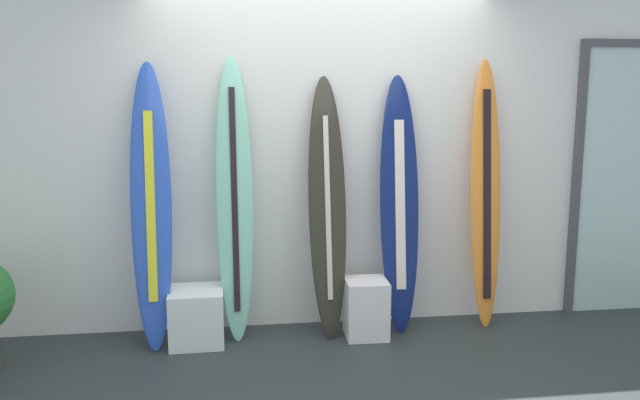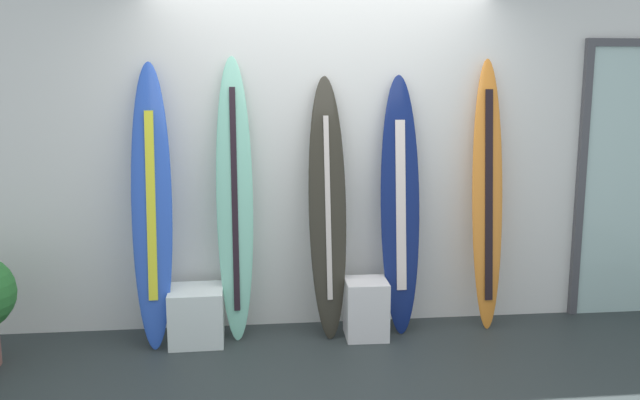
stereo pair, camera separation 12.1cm
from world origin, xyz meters
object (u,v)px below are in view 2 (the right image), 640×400
object	(u,v)px
display_block_left	(197,315)
surfboard_navy	(400,207)
surfboard_cobalt	(152,207)
surfboard_seafoam	(235,199)
display_block_center	(366,309)
surfboard_charcoal	(328,210)
surfboard_sunset	(487,195)

from	to	relation	value
display_block_left	surfboard_navy	bearing A→B (deg)	3.91
surfboard_cobalt	surfboard_seafoam	bearing A→B (deg)	6.89
surfboard_navy	display_block_left	xyz separation A→B (m)	(-1.50, -0.10, -0.74)
surfboard_navy	display_block_center	size ratio (longest dim) A/B	4.47
surfboard_seafoam	display_block_left	world-z (taller)	surfboard_seafoam
surfboard_navy	display_block_left	distance (m)	1.68
surfboard_seafoam	surfboard_charcoal	distance (m)	0.67
surfboard_charcoal	display_block_center	size ratio (longest dim) A/B	4.45
surfboard_navy	surfboard_charcoal	bearing A→B (deg)	-177.47
surfboard_cobalt	surfboard_charcoal	bearing A→B (deg)	1.84
display_block_center	surfboard_sunset	bearing A→B (deg)	8.86
surfboard_cobalt	surfboard_sunset	size ratio (longest dim) A/B	0.99
surfboard_cobalt	surfboard_sunset	bearing A→B (deg)	1.60
display_block_left	display_block_center	bearing A→B (deg)	-1.83
surfboard_charcoal	surfboard_navy	world-z (taller)	surfboard_navy
surfboard_seafoam	surfboard_sunset	size ratio (longest dim) A/B	1.00
surfboard_charcoal	display_block_center	distance (m)	0.78
surfboard_cobalt	surfboard_seafoam	size ratio (longest dim) A/B	0.98
surfboard_cobalt	surfboard_navy	bearing A→B (deg)	2.05
surfboard_navy	surfboard_cobalt	bearing A→B (deg)	-177.95
surfboard_navy	display_block_left	world-z (taller)	surfboard_navy
surfboard_charcoal	surfboard_sunset	bearing A→B (deg)	1.35
surfboard_charcoal	display_block_center	bearing A→B (deg)	-23.42
surfboard_cobalt	surfboard_seafoam	world-z (taller)	surfboard_seafoam
surfboard_cobalt	display_block_left	world-z (taller)	surfboard_cobalt
surfboard_seafoam	display_block_left	xyz separation A→B (m)	(-0.29, -0.11, -0.82)
surfboard_sunset	surfboard_charcoal	bearing A→B (deg)	-178.65
surfboard_seafoam	surfboard_sunset	xyz separation A→B (m)	(1.88, -0.00, -0.00)
surfboard_charcoal	surfboard_navy	bearing A→B (deg)	2.53
surfboard_charcoal	surfboard_navy	size ratio (longest dim) A/B	1.00
surfboard_seafoam	surfboard_navy	bearing A→B (deg)	-0.26
surfboard_navy	display_block_center	bearing A→B (deg)	-152.46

